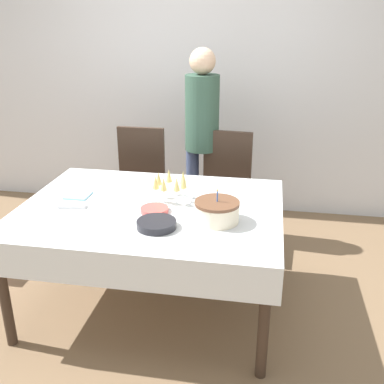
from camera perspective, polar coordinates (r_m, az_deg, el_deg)
name	(u,v)px	position (r m, az deg, el deg)	size (l,w,h in m)	color
ground_plane	(154,303)	(3.17, -4.80, -13.85)	(12.00, 12.00, 0.00)	brown
wall_back	(197,70)	(4.34, 0.69, 15.19)	(8.00, 0.05, 2.70)	silver
dining_table	(151,221)	(2.86, -5.19, -3.63)	(1.62, 1.23, 0.72)	white
dining_chair_far_left	(139,181)	(3.81, -6.76, 1.43)	(0.42, 0.42, 0.96)	#38281E
dining_chair_far_right	(224,186)	(3.68, 4.13, 0.76)	(0.45, 0.45, 0.96)	#38281E
birthday_cake	(217,211)	(2.58, 3.19, -2.47)	(0.26, 0.26, 0.20)	beige
champagne_tray	(170,187)	(2.86, -2.82, 0.65)	(0.29, 0.29, 0.18)	silver
plate_stack_main	(157,224)	(2.53, -4.52, -4.09)	(0.22, 0.22, 0.04)	black
plate_stack_dessert	(154,210)	(2.73, -4.79, -2.26)	(0.17, 0.17, 0.03)	#CC4C47
cake_knife	(230,236)	(2.44, 4.85, -5.63)	(0.29, 0.10, 0.00)	silver
fork_pile	(73,206)	(2.88, -14.93, -1.71)	(0.18, 0.08, 0.02)	silver
napkin_pile	(78,195)	(3.05, -14.25, -0.41)	(0.15, 0.15, 0.01)	#8CC6E0
person_standing	(202,128)	(3.76, 1.28, 8.17)	(0.28, 0.28, 1.60)	#3F4C72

